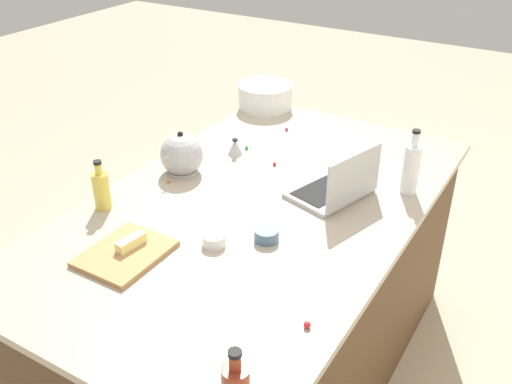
% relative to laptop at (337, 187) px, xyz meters
% --- Properties ---
extents(ground_plane, '(12.00, 12.00, 0.00)m').
position_rel_laptop_xyz_m(ground_plane, '(0.20, -0.25, -0.95)').
color(ground_plane, '#B7A88E').
extents(island_counter, '(1.96, 1.17, 0.90)m').
position_rel_laptop_xyz_m(island_counter, '(0.20, -0.25, -0.50)').
color(island_counter, '#4C331E').
rests_on(island_counter, ground).
extents(laptop, '(0.36, 0.31, 0.22)m').
position_rel_laptop_xyz_m(laptop, '(0.00, 0.00, 0.00)').
color(laptop, '#B7B7BC').
rests_on(laptop, island_counter).
extents(mixing_bowl_large, '(0.30, 0.30, 0.13)m').
position_rel_laptop_xyz_m(mixing_bowl_large, '(-0.69, -0.73, 0.02)').
color(mixing_bowl_large, white).
rests_on(mixing_bowl_large, island_counter).
extents(bottle_vinegar, '(0.07, 0.07, 0.27)m').
position_rel_laptop_xyz_m(bottle_vinegar, '(-0.19, 0.23, 0.06)').
color(bottle_vinegar, white).
rests_on(bottle_vinegar, island_counter).
extents(bottle_oil, '(0.06, 0.06, 0.20)m').
position_rel_laptop_xyz_m(bottle_oil, '(0.53, -0.73, 0.03)').
color(bottle_oil, '#DBC64C').
rests_on(bottle_oil, island_counter).
extents(kettle, '(0.21, 0.18, 0.20)m').
position_rel_laptop_xyz_m(kettle, '(0.14, -0.65, 0.03)').
color(kettle, '#ADADB2').
rests_on(kettle, island_counter).
extents(cutting_board, '(0.29, 0.24, 0.02)m').
position_rel_laptop_xyz_m(cutting_board, '(0.72, -0.44, -0.04)').
color(cutting_board, '#AD7F4C').
rests_on(cutting_board, island_counter).
extents(butter_stick_left, '(0.11, 0.05, 0.04)m').
position_rel_laptop_xyz_m(butter_stick_left, '(0.69, -0.44, -0.01)').
color(butter_stick_left, '#F4E58C').
rests_on(butter_stick_left, cutting_board).
extents(ramekin_small, '(0.09, 0.09, 0.04)m').
position_rel_laptop_xyz_m(ramekin_small, '(0.40, -0.09, -0.02)').
color(ramekin_small, slate).
rests_on(ramekin_small, island_counter).
extents(ramekin_medium, '(0.08, 0.08, 0.04)m').
position_rel_laptop_xyz_m(ramekin_medium, '(0.51, -0.23, -0.03)').
color(ramekin_medium, white).
rests_on(ramekin_medium, island_counter).
extents(kitchen_timer, '(0.07, 0.07, 0.08)m').
position_rel_laptop_xyz_m(kitchen_timer, '(-0.12, -0.55, -0.01)').
color(kitchen_timer, '#B2B2B7').
rests_on(kitchen_timer, island_counter).
extents(candy_0, '(0.02, 0.02, 0.02)m').
position_rel_laptop_xyz_m(candy_0, '(-0.30, 0.20, -0.04)').
color(candy_0, blue).
rests_on(candy_0, island_counter).
extents(candy_1, '(0.02, 0.02, 0.02)m').
position_rel_laptop_xyz_m(candy_1, '(0.71, 0.23, -0.04)').
color(candy_1, red).
rests_on(candy_1, island_counter).
extents(candy_2, '(0.02, 0.02, 0.02)m').
position_rel_laptop_xyz_m(candy_2, '(-0.19, -0.53, -0.04)').
color(candy_2, green).
rests_on(candy_2, island_counter).
extents(candy_3, '(0.02, 0.02, 0.02)m').
position_rel_laptop_xyz_m(candy_3, '(-0.47, -0.48, -0.04)').
color(candy_3, '#CC3399').
rests_on(candy_3, island_counter).
extents(candy_4, '(0.02, 0.02, 0.02)m').
position_rel_laptop_xyz_m(candy_4, '(-0.12, -0.34, -0.04)').
color(candy_4, red).
rests_on(candy_4, island_counter).
extents(candy_5, '(0.01, 0.01, 0.01)m').
position_rel_laptop_xyz_m(candy_5, '(0.24, -0.64, -0.04)').
color(candy_5, orange).
rests_on(candy_5, island_counter).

